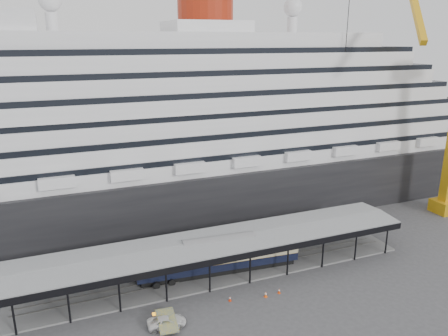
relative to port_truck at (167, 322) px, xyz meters
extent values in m
plane|color=#3D3D3F|center=(9.95, 3.98, -0.62)|extent=(200.00, 200.00, 0.00)
cube|color=black|center=(9.95, 35.98, 4.38)|extent=(130.00, 30.00, 10.00)
cylinder|color=maroon|center=(17.95, 35.98, 36.78)|extent=(10.00, 10.00, 9.00)
sphere|color=silver|center=(-8.05, 35.98, 37.08)|extent=(3.60, 3.60, 3.60)
sphere|color=silver|center=(35.95, 35.98, 37.08)|extent=(3.60, 3.60, 3.60)
cube|color=slate|center=(9.95, 8.98, -0.50)|extent=(56.00, 8.00, 0.24)
cube|color=slate|center=(9.95, 8.26, -0.34)|extent=(54.00, 0.08, 0.10)
cube|color=slate|center=(9.95, 9.70, -0.34)|extent=(54.00, 0.08, 0.10)
cube|color=black|center=(9.95, 4.48, 3.83)|extent=(56.00, 0.18, 0.90)
cube|color=black|center=(9.95, 13.48, 3.83)|extent=(56.00, 0.18, 0.90)
cube|color=slate|center=(9.95, 8.98, 4.56)|extent=(56.00, 9.00, 0.24)
cube|color=#CE9312|center=(57.95, 13.98, 0.58)|extent=(4.00, 4.00, 2.40)
cylinder|color=black|center=(40.21, 24.23, 22.99)|extent=(0.12, 0.12, 47.21)
imported|color=silver|center=(0.00, 0.00, 0.00)|extent=(4.64, 2.50, 1.24)
cube|color=black|center=(9.91, 8.98, -0.01)|extent=(22.18, 4.35, 0.73)
cube|color=black|center=(9.91, 8.98, 0.93)|extent=(23.26, 4.85, 1.15)
cube|color=beige|center=(9.91, 8.98, 2.19)|extent=(23.27, 4.89, 1.36)
cube|color=black|center=(9.91, 8.98, 3.09)|extent=(23.26, 4.85, 0.42)
cube|color=red|center=(8.71, 1.98, -0.60)|extent=(0.39, 0.39, 0.03)
cone|color=red|center=(8.71, 1.98, -0.25)|extent=(0.33, 0.33, 0.69)
cylinder|color=white|center=(8.71, 1.98, -0.19)|extent=(0.22, 0.22, 0.13)
cube|color=#E4430C|center=(15.32, 1.21, -0.60)|extent=(0.47, 0.47, 0.03)
cone|color=#E4430C|center=(15.32, 1.21, -0.25)|extent=(0.40, 0.40, 0.69)
cylinder|color=white|center=(15.32, 1.21, -0.19)|extent=(0.22, 0.22, 0.13)
cube|color=#F8570D|center=(13.30, 1.09, -0.60)|extent=(0.53, 0.53, 0.03)
cone|color=#F8570D|center=(13.30, 1.09, -0.21)|extent=(0.45, 0.45, 0.77)
cylinder|color=white|center=(13.30, 1.09, -0.14)|extent=(0.25, 0.25, 0.15)
camera|label=1|loc=(-9.94, -42.36, 31.18)|focal=35.00mm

